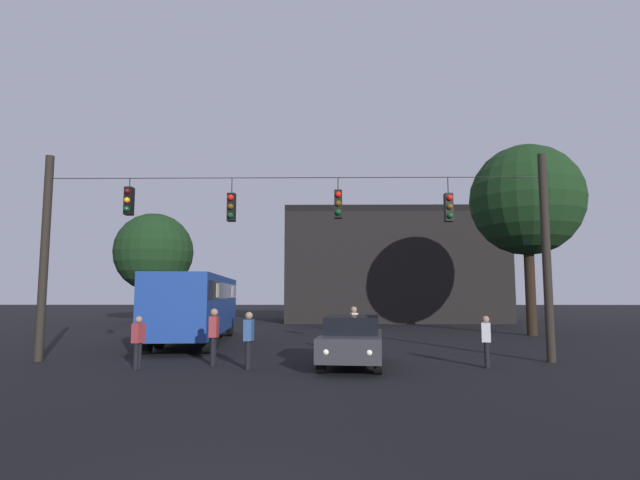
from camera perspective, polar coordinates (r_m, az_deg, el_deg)
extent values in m
plane|color=black|center=(29.70, -1.38, -10.37)|extent=(168.00, 168.00, 0.00)
cylinder|color=black|center=(19.42, -28.49, -1.63)|extent=(0.28, 0.28, 6.92)
cylinder|color=black|center=(18.44, 24.03, -1.64)|extent=(0.28, 0.28, 6.92)
cylinder|color=black|center=(17.38, -2.91, 6.98)|extent=(16.76, 0.02, 0.02)
cylinder|color=black|center=(18.56, -20.53, 6.00)|extent=(0.03, 0.03, 0.31)
cube|color=black|center=(18.44, -20.60, 4.09)|extent=(0.26, 0.32, 0.95)
sphere|color=#510A0A|center=(18.33, -20.77, 5.11)|extent=(0.20, 0.20, 0.20)
sphere|color=orange|center=(18.28, -20.81, 4.19)|extent=(0.20, 0.20, 0.20)
sphere|color=#0C4219|center=(18.23, -20.85, 3.26)|extent=(0.20, 0.20, 0.20)
cylinder|color=black|center=(17.58, -9.84, 5.99)|extent=(0.03, 0.03, 0.53)
cube|color=black|center=(17.44, -9.89, 3.62)|extent=(0.26, 0.32, 0.95)
sphere|color=red|center=(17.32, -9.98, 4.70)|extent=(0.20, 0.20, 0.20)
sphere|color=#5B3D0C|center=(17.27, -10.00, 3.72)|extent=(0.20, 0.20, 0.20)
sphere|color=#0C4219|center=(17.22, -10.02, 2.73)|extent=(0.20, 0.20, 0.20)
cylinder|color=black|center=(17.30, 2.03, 6.27)|extent=(0.03, 0.03, 0.43)
cube|color=black|center=(17.17, 2.04, 4.02)|extent=(0.26, 0.32, 0.95)
sphere|color=red|center=(17.04, 2.05, 5.12)|extent=(0.20, 0.20, 0.20)
sphere|color=#5B3D0C|center=(16.99, 2.06, 4.12)|extent=(0.20, 0.20, 0.20)
sphere|color=#0C4219|center=(16.94, 2.06, 3.13)|extent=(0.20, 0.20, 0.20)
cylinder|color=black|center=(17.76, 14.14, 5.93)|extent=(0.03, 0.03, 0.55)
cube|color=black|center=(17.62, 14.20, 3.54)|extent=(0.26, 0.32, 0.95)
sphere|color=red|center=(17.50, 14.31, 4.61)|extent=(0.20, 0.20, 0.20)
sphere|color=#5B3D0C|center=(17.45, 14.34, 3.64)|extent=(0.20, 0.20, 0.20)
sphere|color=#0C4219|center=(17.40, 14.37, 2.67)|extent=(0.20, 0.20, 0.20)
cube|color=navy|center=(24.03, -13.62, -7.01)|extent=(3.43, 11.17, 2.50)
cube|color=black|center=(24.02, -13.58, -5.55)|extent=(3.41, 10.52, 0.70)
cylinder|color=black|center=(28.17, -14.60, -9.38)|extent=(0.36, 1.02, 1.00)
cylinder|color=black|center=(27.85, -10.04, -9.52)|extent=(0.36, 1.02, 1.00)
cylinder|color=black|center=(22.15, -17.53, -10.22)|extent=(0.36, 1.02, 1.00)
cylinder|color=black|center=(21.75, -11.73, -10.46)|extent=(0.36, 1.02, 1.00)
cylinder|color=black|center=(20.23, -18.84, -10.59)|extent=(0.36, 1.02, 1.00)
cylinder|color=black|center=(19.79, -12.50, -10.88)|extent=(0.36, 1.02, 1.00)
cube|color=beige|center=(27.29, -12.44, -5.64)|extent=(2.62, 1.02, 0.56)
cube|color=beige|center=(21.32, -14.79, -5.47)|extent=(2.62, 1.02, 0.56)
cube|color=#2D2D33|center=(15.91, 3.62, -11.62)|extent=(2.25, 4.47, 0.68)
cube|color=black|center=(16.01, 3.64, -9.43)|extent=(1.82, 2.48, 0.52)
cylinder|color=black|center=(14.51, 6.51, -13.47)|extent=(0.29, 0.66, 0.64)
cylinder|color=black|center=(14.61, 0.12, -13.46)|extent=(0.29, 0.66, 0.64)
cylinder|color=black|center=(17.33, 6.58, -12.27)|extent=(0.29, 0.66, 0.64)
cylinder|color=black|center=(17.41, 1.25, -12.28)|extent=(0.29, 0.66, 0.64)
sphere|color=white|center=(13.80, 5.56, -12.44)|extent=(0.18, 0.18, 0.18)
sphere|color=white|center=(13.87, 0.68, -12.43)|extent=(0.18, 0.18, 0.18)
cylinder|color=black|center=(16.19, -19.93, -12.16)|extent=(0.14, 0.14, 0.77)
cylinder|color=black|center=(16.32, -19.60, -12.12)|extent=(0.14, 0.14, 0.77)
cube|color=maroon|center=(16.19, -19.68, -9.78)|extent=(0.32, 0.41, 0.57)
sphere|color=#8C6B51|center=(16.17, -19.63, -8.40)|extent=(0.21, 0.21, 0.21)
cylinder|color=black|center=(19.14, 3.90, -11.38)|extent=(0.14, 0.14, 0.86)
cylinder|color=black|center=(19.29, 3.78, -11.34)|extent=(0.14, 0.14, 0.86)
cube|color=silver|center=(19.16, 3.82, -9.11)|extent=(0.30, 0.40, 0.65)
sphere|color=#8C6B51|center=(19.15, 3.81, -7.79)|extent=(0.23, 0.23, 0.23)
cylinder|color=black|center=(16.52, 18.21, -12.09)|extent=(0.14, 0.14, 0.76)
cylinder|color=black|center=(16.36, 18.18, -12.16)|extent=(0.14, 0.14, 0.76)
cube|color=silver|center=(16.38, 18.12, -9.81)|extent=(0.35, 0.42, 0.57)
sphere|color=#8C6B51|center=(16.36, 18.07, -8.45)|extent=(0.21, 0.21, 0.21)
cylinder|color=black|center=(16.53, -11.78, -12.09)|extent=(0.14, 0.14, 0.86)
cylinder|color=black|center=(16.38, -11.93, -12.14)|extent=(0.14, 0.14, 0.86)
cube|color=maroon|center=(16.39, -11.79, -9.48)|extent=(0.25, 0.37, 0.65)
sphere|color=#8C6B51|center=(16.37, -11.76, -7.94)|extent=(0.23, 0.23, 0.23)
cylinder|color=black|center=(15.55, -7.94, -12.61)|extent=(0.14, 0.14, 0.83)
cylinder|color=black|center=(15.40, -8.10, -12.67)|extent=(0.14, 0.14, 0.83)
cube|color=#2D4C7F|center=(15.41, -7.98, -9.96)|extent=(0.28, 0.38, 0.62)
sphere|color=#8C6B51|center=(15.38, -7.96, -8.39)|extent=(0.22, 0.22, 0.22)
cube|color=black|center=(44.23, 7.86, -3.39)|extent=(17.34, 10.93, 8.54)
cube|color=black|center=(44.67, 7.78, 2.41)|extent=(17.34, 10.93, 0.50)
cylinder|color=#2D2116|center=(43.94, -18.30, -6.45)|extent=(0.39, 0.39, 3.45)
sphere|color=black|center=(44.08, -18.13, -1.29)|extent=(6.39, 6.39, 6.39)
cylinder|color=black|center=(30.00, 22.49, -4.83)|extent=(0.54, 0.54, 5.26)
sphere|color=black|center=(30.45, 22.12, 4.18)|extent=(6.12, 6.12, 6.12)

